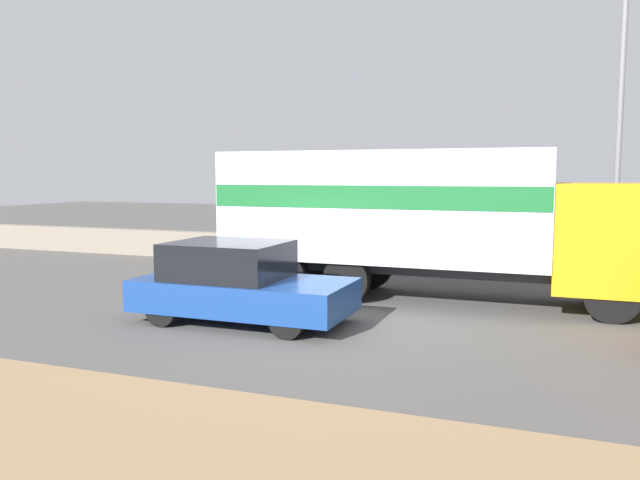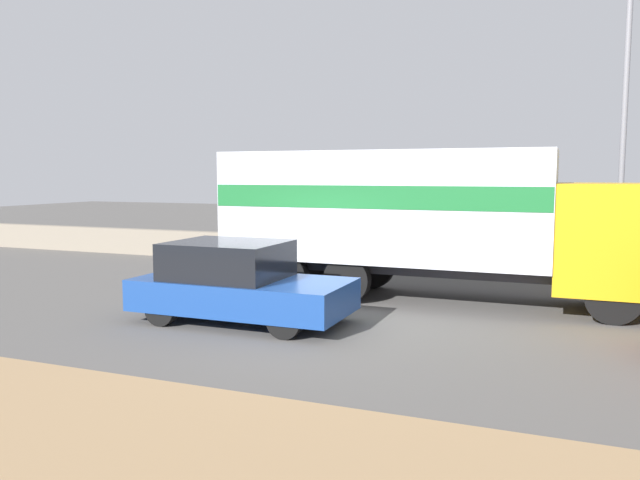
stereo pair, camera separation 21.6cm
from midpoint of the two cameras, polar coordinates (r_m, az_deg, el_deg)
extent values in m
plane|color=#514F4C|center=(11.76, -3.67, -7.49)|extent=(80.00, 80.00, 0.00)
cube|color=gray|center=(18.36, 6.03, -1.24)|extent=(60.00, 0.35, 0.87)
cylinder|color=slate|center=(17.03, 26.35, 9.18)|extent=(0.14, 0.14, 7.73)
cube|color=gold|center=(13.55, 25.61, 0.21)|extent=(2.13, 2.25, 2.12)
cube|color=#2D2D33|center=(14.11, 6.28, -2.23)|extent=(7.17, 1.28, 0.25)
cube|color=silver|center=(13.98, 6.35, 3.14)|extent=(7.17, 2.33, 2.39)
cube|color=#19662D|center=(13.97, 6.36, 4.07)|extent=(7.13, 2.35, 0.48)
cylinder|color=black|center=(14.62, 25.19, -3.38)|extent=(1.01, 0.28, 1.01)
cylinder|color=black|center=(12.74, 25.69, -4.72)|extent=(1.01, 0.28, 1.01)
cylinder|color=black|center=(15.66, 0.25, -2.21)|extent=(1.01, 0.28, 1.01)
cylinder|color=black|center=(13.92, -2.65, -3.25)|extent=(1.01, 0.28, 1.01)
cylinder|color=black|center=(15.20, 5.29, -2.48)|extent=(1.01, 0.28, 1.01)
cylinder|color=black|center=(13.40, 2.95, -3.62)|extent=(1.01, 0.28, 1.01)
cube|color=navy|center=(11.74, -6.52, -4.94)|extent=(3.99, 1.89, 0.58)
cube|color=black|center=(11.79, -7.92, -1.80)|extent=(2.08, 1.74, 0.68)
cylinder|color=black|center=(12.01, 0.62, -5.69)|extent=(0.62, 0.20, 0.62)
cylinder|color=black|center=(10.52, -2.66, -7.39)|extent=(0.62, 0.20, 0.62)
cylinder|color=black|center=(13.09, -9.58, -4.80)|extent=(0.62, 0.20, 0.62)
cylinder|color=black|center=(11.74, -13.80, -6.14)|extent=(0.62, 0.20, 0.62)
camera|label=1|loc=(0.11, -89.51, 0.05)|focal=35.00mm
camera|label=2|loc=(0.11, 90.49, -0.05)|focal=35.00mm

